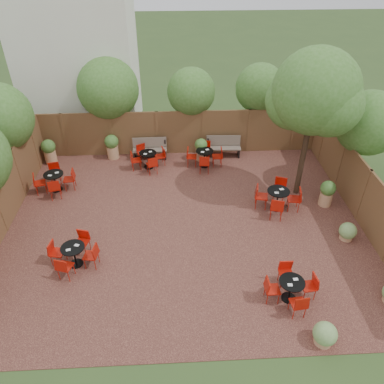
{
  "coord_description": "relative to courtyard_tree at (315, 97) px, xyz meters",
  "views": [
    {
      "loc": [
        -0.27,
        -9.84,
        8.36
      ],
      "look_at": [
        0.27,
        0.5,
        1.0
      ],
      "focal_mm": 35.06,
      "sensor_mm": 36.0,
      "label": 1
    }
  ],
  "objects": [
    {
      "name": "ground",
      "position": [
        -4.33,
        -1.66,
        -3.84
      ],
      "size": [
        80.0,
        80.0,
        0.0
      ],
      "primitive_type": "plane",
      "color": "#354F23",
      "rests_on": "ground"
    },
    {
      "name": "courtyard_paving",
      "position": [
        -4.33,
        -1.66,
        -3.83
      ],
      "size": [
        12.0,
        10.0,
        0.02
      ],
      "primitive_type": "cube",
      "color": "#371A16",
      "rests_on": "ground"
    },
    {
      "name": "fence_back",
      "position": [
        -4.33,
        3.34,
        -2.84
      ],
      "size": [
        12.0,
        0.08,
        2.0
      ],
      "primitive_type": "cube",
      "color": "brown",
      "rests_on": "ground"
    },
    {
      "name": "fence_right",
      "position": [
        1.67,
        -1.66,
        -2.84
      ],
      "size": [
        0.08,
        10.0,
        2.0
      ],
      "primitive_type": "cube",
      "color": "brown",
      "rests_on": "ground"
    },
    {
      "name": "neighbour_building",
      "position": [
        -8.83,
        6.34,
        0.16
      ],
      "size": [
        5.0,
        4.0,
        8.0
      ],
      "primitive_type": "cube",
      "color": "silver",
      "rests_on": "ground"
    },
    {
      "name": "overhang_foliage",
      "position": [
        -7.06,
        0.73,
        -1.1
      ],
      "size": [
        15.71,
        10.75,
        2.69
      ],
      "color": "#386621",
      "rests_on": "ground"
    },
    {
      "name": "courtyard_tree",
      "position": [
        0.0,
        0.0,
        0.0
      ],
      "size": [
        2.94,
        2.86,
        5.41
      ],
      "rotation": [
        0.0,
        0.0,
        -0.38
      ],
      "color": "black",
      "rests_on": "courtyard_paving"
    },
    {
      "name": "park_bench_left",
      "position": [
        -5.68,
        2.97,
        -3.35
      ],
      "size": [
        1.48,
        0.5,
        0.91
      ],
      "rotation": [
        0.0,
        0.0,
        0.02
      ],
      "color": "brown",
      "rests_on": "courtyard_paving"
    },
    {
      "name": "park_bench_right",
      "position": [
        -2.45,
        2.97,
        -3.35
      ],
      "size": [
        1.51,
        0.55,
        0.92
      ],
      "rotation": [
        0.0,
        0.0,
        -0.05
      ],
      "color": "brown",
      "rests_on": "courtyard_paving"
    },
    {
      "name": "bistro_tables",
      "position": [
        -4.65,
        -0.59,
        -3.4
      ],
      "size": [
        9.78,
        8.54,
        0.89
      ],
      "color": "black",
      "rests_on": "courtyard_paving"
    },
    {
      "name": "planters",
      "position": [
        -5.43,
        2.03,
        -3.26
      ],
      "size": [
        11.31,
        4.42,
        1.09
      ],
      "color": "tan",
      "rests_on": "courtyard_paving"
    },
    {
      "name": "low_shrubs",
      "position": [
        0.27,
        -4.81,
        -3.52
      ],
      "size": [
        2.84,
        4.22,
        0.63
      ],
      "color": "tan",
      "rests_on": "courtyard_paving"
    }
  ]
}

